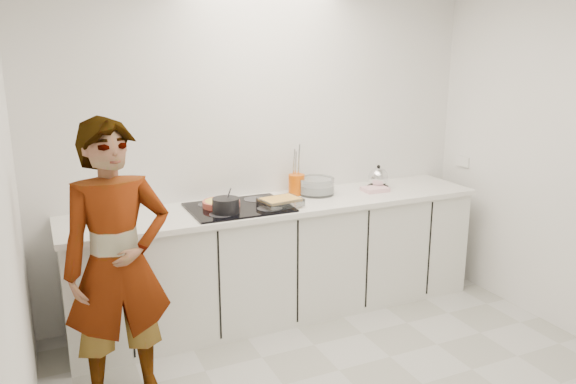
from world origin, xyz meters
name	(u,v)px	position (x,y,z in m)	size (l,w,h in m)	color
wall_back	(265,145)	(0.00, 1.60, 1.30)	(3.60, 0.00, 2.60)	white
wall_left	(8,234)	(-1.80, 0.00, 1.30)	(0.00, 3.20, 2.60)	white
base_cabinets	(282,261)	(0.00, 1.28, 0.43)	(3.20, 0.58, 0.87)	silver
countertop	(281,205)	(0.00, 1.28, 0.89)	(3.24, 0.64, 0.04)	white
hob	(239,207)	(-0.35, 1.26, 0.92)	(0.72, 0.54, 0.01)	black
tart_dish	(221,203)	(-0.47, 1.31, 0.95)	(0.30, 0.30, 0.04)	#C8503F
saucepan	(226,205)	(-0.49, 1.15, 0.98)	(0.24, 0.24, 0.18)	black
baking_dish	(281,201)	(-0.06, 1.15, 0.96)	(0.32, 0.25, 0.06)	silver
mixing_bowl	(316,187)	(0.35, 1.39, 0.97)	(0.36, 0.36, 0.13)	silver
tea_towel	(375,189)	(0.84, 1.27, 0.93)	(0.20, 0.15, 0.03)	white
kettle	(378,178)	(0.92, 1.36, 0.99)	(0.23, 0.23, 0.20)	black
utensil_crock	(297,184)	(0.21, 1.46, 0.99)	(0.13, 0.13, 0.16)	#D95403
cook	(118,265)	(-1.30, 0.65, 0.84)	(0.62, 0.40, 1.69)	silver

